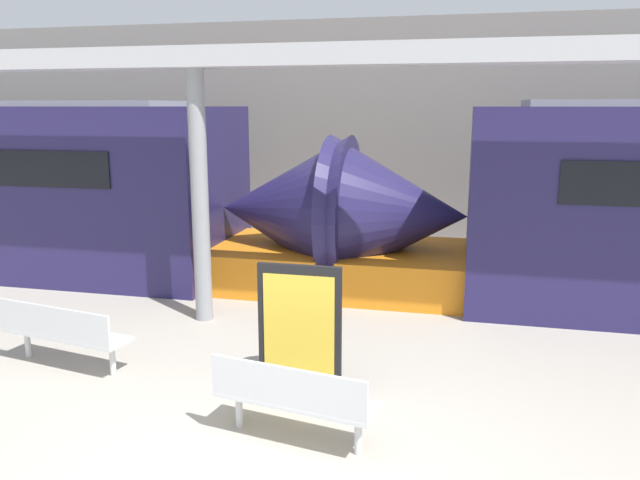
# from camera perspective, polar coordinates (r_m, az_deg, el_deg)

# --- Properties ---
(station_wall) EXTENTS (56.00, 0.20, 5.00)m
(station_wall) POSITION_cam_1_polar(r_m,az_deg,el_deg) (14.34, 6.80, 9.65)
(station_wall) COLOR gray
(station_wall) RESTS_ON ground_plane
(bench_near) EXTENTS (1.61, 0.71, 0.82)m
(bench_near) POSITION_cam_1_polar(r_m,az_deg,el_deg) (5.94, -2.56, -14.09)
(bench_near) COLOR silver
(bench_near) RESTS_ON ground_plane
(bench_far) EXTENTS (1.75, 0.74, 0.82)m
(bench_far) POSITION_cam_1_polar(r_m,az_deg,el_deg) (8.13, -22.58, -7.64)
(bench_far) COLOR silver
(bench_far) RESTS_ON ground_plane
(trash_bin) EXTENTS (0.59, 0.59, 0.83)m
(trash_bin) POSITION_cam_1_polar(r_m,az_deg,el_deg) (7.27, -3.17, -9.59)
(trash_bin) COLOR #4C4F54
(trash_bin) RESTS_ON ground_plane
(poster_board) EXTENTS (0.91, 0.07, 1.49)m
(poster_board) POSITION_cam_1_polar(r_m,az_deg,el_deg) (6.72, -1.89, -8.37)
(poster_board) COLOR black
(poster_board) RESTS_ON ground_plane
(support_column_near) EXTENTS (0.25, 0.25, 3.61)m
(support_column_near) POSITION_cam_1_polar(r_m,az_deg,el_deg) (9.10, -10.93, 3.72)
(support_column_near) COLOR gray
(support_column_near) RESTS_ON ground_plane
(canopy_beam) EXTENTS (28.00, 0.60, 0.28)m
(canopy_beam) POSITION_cam_1_polar(r_m,az_deg,el_deg) (9.03, -11.45, 16.03)
(canopy_beam) COLOR #B7B7BC
(canopy_beam) RESTS_ON support_column_near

